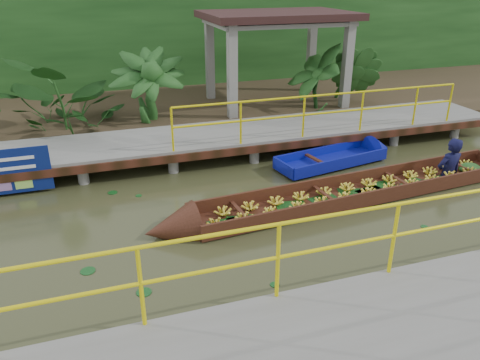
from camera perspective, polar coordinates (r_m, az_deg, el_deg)
name	(u,v)px	position (r m, az deg, el deg)	size (l,w,h in m)	color
ground	(253,218)	(8.89, 1.61, -4.70)	(80.00, 80.00, 0.00)	#33351A
land_strip	(176,107)	(15.59, -7.86, 8.75)	(30.00, 8.00, 0.45)	#372C1B
far_dock	(208,139)	(11.71, -3.98, 5.06)	(16.00, 2.06, 1.66)	slate
near_dock	(458,349)	(6.25, 25.08, -18.15)	(18.00, 2.40, 1.73)	slate
pavilion	(277,25)	(14.83, 4.55, 18.32)	(4.40, 3.00, 3.00)	slate
foliage_backdrop	(159,42)	(17.67, -9.82, 16.30)	(30.00, 0.80, 4.00)	#163D13
vendor_boat	(380,182)	(10.21, 16.69, -0.19)	(9.19, 1.63, 2.15)	#391B0F
moored_blue_boat	(356,155)	(11.93, 13.91, 3.02)	(3.31, 1.39, 0.77)	#0D1591
tropical_plants	(139,90)	(13.01, -12.17, 10.67)	(14.49, 1.49, 1.87)	#163D13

